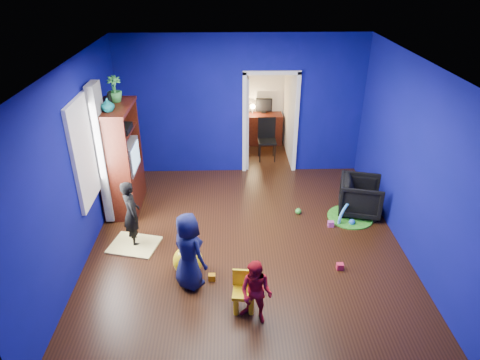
{
  "coord_description": "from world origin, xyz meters",
  "views": [
    {
      "loc": [
        -0.27,
        -5.65,
        4.2
      ],
      "look_at": [
        -0.1,
        0.4,
        0.99
      ],
      "focal_mm": 32.0,
      "sensor_mm": 36.0,
      "label": 1
    }
  ],
  "objects_px": {
    "child_black": "(131,213)",
    "child_navy": "(189,251)",
    "hopper_ball": "(188,261)",
    "study_desk": "(264,129)",
    "tv_armoire": "(121,159)",
    "crt_tv": "(123,157)",
    "toddler_red": "(256,293)",
    "folding_chair": "(267,141)",
    "armchair": "(361,196)",
    "play_mat": "(350,217)",
    "kid_chair": "(243,294)",
    "vase": "(107,105)"
  },
  "relations": [
    {
      "from": "child_black",
      "to": "child_navy",
      "type": "height_order",
      "value": "child_navy"
    },
    {
      "from": "hopper_ball",
      "to": "study_desk",
      "type": "relative_size",
      "value": 0.5
    },
    {
      "from": "tv_armoire",
      "to": "crt_tv",
      "type": "height_order",
      "value": "tv_armoire"
    },
    {
      "from": "toddler_red",
      "to": "folding_chair",
      "type": "relative_size",
      "value": 0.99
    },
    {
      "from": "armchair",
      "to": "folding_chair",
      "type": "relative_size",
      "value": 0.81
    },
    {
      "from": "armchair",
      "to": "child_navy",
      "type": "xyz_separation_m",
      "value": [
        -2.94,
        -1.85,
        0.24
      ]
    },
    {
      "from": "child_navy",
      "to": "study_desk",
      "type": "xyz_separation_m",
      "value": [
        1.44,
        5.16,
        -0.21
      ]
    },
    {
      "from": "child_navy",
      "to": "crt_tv",
      "type": "relative_size",
      "value": 1.67
    },
    {
      "from": "toddler_red",
      "to": "play_mat",
      "type": "xyz_separation_m",
      "value": [
        1.85,
        2.38,
        -0.44
      ]
    },
    {
      "from": "play_mat",
      "to": "study_desk",
      "type": "distance_m",
      "value": 3.74
    },
    {
      "from": "play_mat",
      "to": "study_desk",
      "type": "xyz_separation_m",
      "value": [
        -1.3,
        3.48,
        0.36
      ]
    },
    {
      "from": "crt_tv",
      "to": "hopper_ball",
      "type": "xyz_separation_m",
      "value": [
        1.27,
        -1.94,
        -0.8
      ]
    },
    {
      "from": "hopper_ball",
      "to": "kid_chair",
      "type": "height_order",
      "value": "kid_chair"
    },
    {
      "from": "kid_chair",
      "to": "hopper_ball",
      "type": "bearing_deg",
      "value": 143.42
    },
    {
      "from": "hopper_ball",
      "to": "child_black",
      "type": "bearing_deg",
      "value": 139.97
    },
    {
      "from": "child_black",
      "to": "play_mat",
      "type": "bearing_deg",
      "value": -105.04
    },
    {
      "from": "kid_chair",
      "to": "folding_chair",
      "type": "bearing_deg",
      "value": 88.4
    },
    {
      "from": "study_desk",
      "to": "folding_chair",
      "type": "xyz_separation_m",
      "value": [
        0.0,
        -0.96,
        0.09
      ]
    },
    {
      "from": "vase",
      "to": "study_desk",
      "type": "bearing_deg",
      "value": 49.41
    },
    {
      "from": "kid_chair",
      "to": "play_mat",
      "type": "bearing_deg",
      "value": 54.28
    },
    {
      "from": "child_navy",
      "to": "vase",
      "type": "relative_size",
      "value": 5.25
    },
    {
      "from": "kid_chair",
      "to": "vase",
      "type": "bearing_deg",
      "value": 138.15
    },
    {
      "from": "kid_chair",
      "to": "toddler_red",
      "type": "bearing_deg",
      "value": -46.2
    },
    {
      "from": "study_desk",
      "to": "play_mat",
      "type": "bearing_deg",
      "value": -69.53
    },
    {
      "from": "toddler_red",
      "to": "folding_chair",
      "type": "height_order",
      "value": "folding_chair"
    },
    {
      "from": "child_navy",
      "to": "child_black",
      "type": "bearing_deg",
      "value": -1.77
    },
    {
      "from": "child_black",
      "to": "play_mat",
      "type": "height_order",
      "value": "child_black"
    },
    {
      "from": "tv_armoire",
      "to": "hopper_ball",
      "type": "relative_size",
      "value": 4.45
    },
    {
      "from": "child_navy",
      "to": "folding_chair",
      "type": "xyz_separation_m",
      "value": [
        1.44,
        4.2,
        -0.12
      ]
    },
    {
      "from": "crt_tv",
      "to": "armchair",
      "type": "bearing_deg",
      "value": -4.59
    },
    {
      "from": "play_mat",
      "to": "toddler_red",
      "type": "bearing_deg",
      "value": -127.97
    },
    {
      "from": "study_desk",
      "to": "folding_chair",
      "type": "bearing_deg",
      "value": -90.0
    },
    {
      "from": "kid_chair",
      "to": "study_desk",
      "type": "bearing_deg",
      "value": 89.83
    },
    {
      "from": "armchair",
      "to": "crt_tv",
      "type": "bearing_deg",
      "value": 99.82
    },
    {
      "from": "tv_armoire",
      "to": "hopper_ball",
      "type": "bearing_deg",
      "value": -56.08
    },
    {
      "from": "child_black",
      "to": "tv_armoire",
      "type": "relative_size",
      "value": 0.57
    },
    {
      "from": "play_mat",
      "to": "armchair",
      "type": "bearing_deg",
      "value": 40.81
    },
    {
      "from": "child_black",
      "to": "study_desk",
      "type": "xyz_separation_m",
      "value": [
        2.43,
        4.12,
        -0.19
      ]
    },
    {
      "from": "hopper_ball",
      "to": "kid_chair",
      "type": "bearing_deg",
      "value": -43.51
    },
    {
      "from": "tv_armoire",
      "to": "kid_chair",
      "type": "xyz_separation_m",
      "value": [
        2.1,
        -2.69,
        -0.73
      ]
    },
    {
      "from": "vase",
      "to": "tv_armoire",
      "type": "xyz_separation_m",
      "value": [
        0.0,
        0.3,
        -1.09
      ]
    },
    {
      "from": "tv_armoire",
      "to": "vase",
      "type": "bearing_deg",
      "value": -90.0
    },
    {
      "from": "toddler_red",
      "to": "kid_chair",
      "type": "distance_m",
      "value": 0.32
    },
    {
      "from": "child_black",
      "to": "kid_chair",
      "type": "distance_m",
      "value": 2.33
    },
    {
      "from": "play_mat",
      "to": "folding_chair",
      "type": "relative_size",
      "value": 0.88
    },
    {
      "from": "tv_armoire",
      "to": "child_black",
      "type": "bearing_deg",
      "value": -72.28
    },
    {
      "from": "child_black",
      "to": "tv_armoire",
      "type": "xyz_separation_m",
      "value": [
        -0.37,
        1.15,
        0.42
      ]
    },
    {
      "from": "toddler_red",
      "to": "crt_tv",
      "type": "xyz_separation_m",
      "value": [
        -2.21,
        2.89,
        0.57
      ]
    },
    {
      "from": "vase",
      "to": "toddler_red",
      "type": "bearing_deg",
      "value": -49.09
    },
    {
      "from": "toddler_red",
      "to": "study_desk",
      "type": "distance_m",
      "value": 5.89
    }
  ]
}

